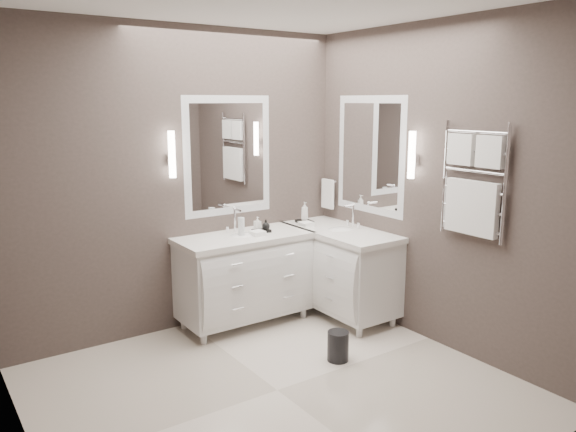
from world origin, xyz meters
TOP-DOWN VIEW (x-y plane):
  - floor at (0.00, 0.00)m, footprint 3.20×3.00m
  - wall_back at (0.00, 1.50)m, footprint 3.20×0.01m
  - wall_front at (0.00, -1.50)m, footprint 3.20×0.01m
  - wall_left at (-1.60, 0.00)m, footprint 0.01×3.00m
  - wall_right at (1.60, 0.00)m, footprint 0.01×3.00m
  - vanity_back at (0.45, 1.23)m, footprint 1.24×0.59m
  - vanity_right at (1.33, 0.90)m, footprint 0.59×1.24m
  - mirror_back at (0.45, 1.49)m, footprint 0.90×0.02m
  - mirror_right at (1.59, 0.80)m, footprint 0.02×0.90m
  - sconce_back at (-0.13, 1.43)m, footprint 0.06×0.06m
  - sconce_right at (1.53, 0.22)m, footprint 0.06×0.06m
  - towel_bar_corner at (1.54, 1.36)m, footprint 0.03×0.22m
  - towel_ladder at (1.55, -0.40)m, footprint 0.06×0.58m
  - waste_bin at (0.67, 0.12)m, footprint 0.21×0.21m
  - amenity_tray_back at (0.65, 1.23)m, footprint 0.18×0.15m
  - amenity_tray_right at (1.21, 1.32)m, footprint 0.16×0.20m
  - water_bottle at (0.41, 1.19)m, footprint 0.07×0.07m
  - soap_bottle_a at (0.62, 1.25)m, footprint 0.06×0.06m
  - soap_bottle_b at (0.68, 1.20)m, footprint 0.09×0.09m
  - soap_bottle_c at (1.21, 1.32)m, footprint 0.08×0.08m

SIDE VIEW (x-z plane):
  - floor at x=0.00m, z-range -0.01..0.00m
  - waste_bin at x=0.67m, z-range 0.00..0.24m
  - vanity_back at x=0.45m, z-range 0.00..0.97m
  - vanity_right at x=1.33m, z-range 0.00..0.97m
  - amenity_tray_back at x=0.65m, z-range 0.85..0.87m
  - amenity_tray_right at x=1.21m, z-range 0.85..0.88m
  - soap_bottle_b at x=0.68m, z-range 0.87..0.97m
  - soap_bottle_a at x=0.62m, z-range 0.87..0.99m
  - water_bottle at x=0.41m, z-range 0.85..1.02m
  - soap_bottle_c at x=1.21m, z-range 0.88..1.06m
  - towel_bar_corner at x=1.54m, z-range 0.97..1.27m
  - wall_back at x=0.00m, z-range 0.00..2.70m
  - wall_front at x=0.00m, z-range 0.00..2.70m
  - wall_left at x=-1.60m, z-range 0.00..2.70m
  - wall_right at x=1.60m, z-range 0.00..2.70m
  - towel_ladder at x=1.55m, z-range 0.94..1.84m
  - mirror_back at x=0.45m, z-range 1.00..2.10m
  - mirror_right at x=1.59m, z-range 1.00..2.10m
  - sconce_back at x=-0.13m, z-range 1.39..1.79m
  - sconce_right at x=1.53m, z-range 1.39..1.79m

